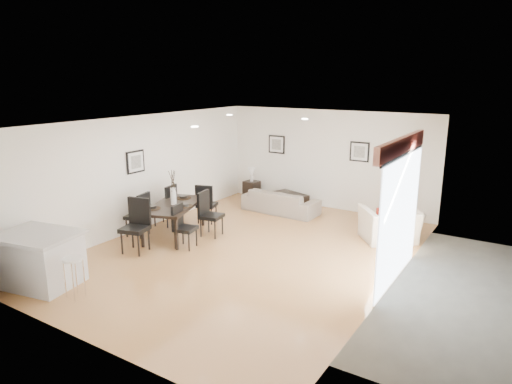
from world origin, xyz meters
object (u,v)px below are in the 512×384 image
Objects in this scene: dining_chair_foot at (206,202)px; coffee_table at (289,201)px; dining_chair_enear at (182,224)px; dining_chair_head at (137,222)px; dining_chair_efar at (208,211)px; side_table at (252,190)px; bar_stool at (73,264)px; dining_chair_wfar at (168,203)px; dining_table at (174,207)px; dining_chair_wnear at (140,212)px; armchair at (390,225)px; kitchen_island at (40,259)px; sofa at (281,201)px.

dining_chair_foot is 0.99× the size of coffee_table.
dining_chair_foot is at bearing -96.03° from coffee_table.
dining_chair_head reaches higher than dining_chair_enear.
dining_chair_efar is 3.42m from side_table.
dining_chair_efar reaches higher than bar_stool.
dining_chair_wfar reaches higher than dining_chair_foot.
dining_table is 1.93× the size of dining_chair_efar.
dining_chair_foot is at bearing 145.10° from dining_chair_wnear.
kitchen_island is at bearing 10.85° from armchair.
coffee_table is at bearing -18.52° from dining_chair_enear.
coffee_table is (0.48, 3.93, -0.33)m from dining_chair_enear.
dining_chair_foot reaches higher than coffee_table.
dining_chair_head reaches higher than coffee_table.
dining_chair_enear is 1.70m from dining_chair_foot.
dining_chair_foot is 1.41× the size of bar_stool.
bar_stool is (0.68, -3.17, -0.07)m from dining_table.
side_table is (-0.29, 3.72, -0.41)m from dining_table.
bar_stool is at bearing 87.71° from sofa.
bar_stool reaches higher than side_table.
dining_chair_head is (0.61, -0.67, 0.06)m from dining_chair_wnear.
armchair is 1.13× the size of dining_chair_wfar.
coffee_table is 6.78m from kitchen_island.
dining_chair_wfar is (-0.63, 0.46, -0.10)m from dining_table.
sofa is 3.17m from dining_table.
side_table is (0.34, 3.25, -0.30)m from dining_chair_wfar.
dining_chair_head is 1.12× the size of coffee_table.
dining_chair_wfar is 0.93m from dining_chair_foot.
dining_chair_enear is 1.77× the size of side_table.
kitchen_island is at bearing -114.49° from dining_table.
sofa is 0.54m from coffee_table.
kitchen_island is (0.04, -6.88, 0.21)m from side_table.
dining_chair_wnear reaches higher than dining_chair_enear.
dining_chair_wnear reaches higher than side_table.
kitchen_island is at bearing 157.43° from dining_chair_efar.
sofa is 1.78× the size of armchair.
bar_stool is at bearing -81.99° from side_table.
dining_chair_enear is at bearing -55.92° from dining_table.
armchair is at bearing 56.53° from bar_stool.
dining_chair_wfar reaches higher than kitchen_island.
kitchen_island is at bearing -82.75° from coffee_table.
dining_chair_wnear is 1.03× the size of dining_chair_foot.
dining_chair_wfar is (-4.91, -1.81, 0.19)m from armchair.
dining_chair_efar is at bearing 14.80° from dining_table.
side_table is at bearing 79.27° from kitchen_island.
dining_chair_head reaches higher than dining_chair_foot.
kitchen_island is (-1.38, -6.63, 0.28)m from coffee_table.
dining_chair_foot is 4.34m from bar_stool.
dining_chair_enear is 1.35× the size of bar_stool.
sofa is 2.08× the size of dining_chair_foot.
armchair is 2.17× the size of side_table.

